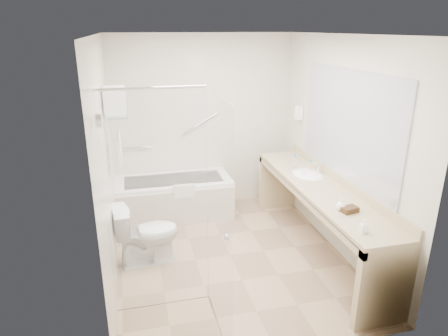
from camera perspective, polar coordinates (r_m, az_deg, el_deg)
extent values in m
plane|color=tan|center=(4.87, 0.85, -12.34)|extent=(3.20, 3.20, 0.00)
cube|color=silver|center=(4.14, 1.04, 18.57)|extent=(2.60, 3.20, 0.10)
cube|color=beige|center=(5.85, -3.03, 6.45)|extent=(2.60, 0.10, 2.50)
cube|color=beige|center=(2.93, 8.89, -7.44)|extent=(2.60, 0.10, 2.50)
cube|color=beige|center=(4.22, -16.42, 0.49)|extent=(0.10, 3.20, 2.50)
cube|color=beige|center=(4.82, 16.09, 2.86)|extent=(0.10, 3.20, 2.50)
cube|color=white|center=(5.75, -7.11, -4.14)|extent=(1.60, 0.70, 0.55)
cube|color=beige|center=(5.44, -6.64, -5.86)|extent=(1.60, 0.02, 0.50)
cube|color=silver|center=(5.36, -5.69, -3.30)|extent=(0.28, 0.06, 0.18)
cylinder|color=silver|center=(5.79, -12.18, 2.83)|extent=(0.40, 0.03, 0.03)
cylinder|color=silver|center=(5.80, -3.44, 6.33)|extent=(0.53, 0.03, 0.33)
cube|color=silver|center=(3.64, -9.37, -5.42)|extent=(0.90, 0.01, 2.10)
cube|color=silver|center=(3.29, -0.81, -7.93)|extent=(0.02, 0.90, 2.10)
cylinder|color=silver|center=(3.34, -10.37, 11.16)|extent=(0.90, 0.02, 0.02)
sphere|color=silver|center=(3.19, 0.34, -9.87)|extent=(0.05, 0.05, 0.05)
cylinder|color=silver|center=(2.92, -17.47, 6.43)|extent=(0.04, 0.10, 0.10)
cube|color=silver|center=(4.44, -15.14, 7.56)|extent=(0.24, 0.55, 0.02)
cylinder|color=silver|center=(4.49, -14.89, 4.82)|extent=(0.02, 0.55, 0.02)
cube|color=silver|center=(4.53, -14.72, 2.86)|extent=(0.03, 0.42, 0.32)
cube|color=silver|center=(4.43, -15.20, 8.27)|extent=(0.22, 0.40, 0.08)
cube|color=silver|center=(4.41, -15.30, 9.36)|extent=(0.22, 0.40, 0.08)
cube|color=silver|center=(4.40, -15.40, 10.46)|extent=(0.22, 0.40, 0.08)
cube|color=tan|center=(4.71, 13.56, -2.80)|extent=(0.55, 2.70, 0.05)
cube|color=tan|center=(4.80, 16.41, -1.66)|extent=(0.03, 2.70, 0.10)
cube|color=tan|center=(4.62, 10.68, -3.75)|extent=(0.04, 2.70, 0.08)
cube|color=tan|center=(3.93, 21.91, -15.58)|extent=(0.55, 0.08, 0.80)
cube|color=tan|center=(5.97, 7.64, -1.98)|extent=(0.55, 0.08, 0.80)
ellipsoid|color=white|center=(5.05, 11.85, -1.17)|extent=(0.40, 0.52, 0.14)
cylinder|color=silver|center=(5.08, 13.41, 0.14)|extent=(0.03, 0.03, 0.14)
cube|color=#A7ABB3|center=(4.62, 17.22, 5.90)|extent=(0.02, 2.00, 1.20)
cube|color=white|center=(5.66, 10.66, 7.78)|extent=(0.08, 0.10, 0.18)
imported|color=white|center=(4.66, -10.98, -9.23)|extent=(0.77, 0.49, 0.71)
cube|color=#442D18|center=(4.12, 17.48, -5.66)|extent=(0.18, 0.14, 0.05)
imported|color=white|center=(3.77, 19.23, -8.31)|extent=(0.06, 0.13, 0.06)
imported|color=white|center=(4.13, 16.35, -5.17)|extent=(0.13, 0.14, 0.10)
cylinder|color=silver|center=(5.01, 12.10, 0.01)|extent=(0.06, 0.06, 0.17)
cylinder|color=blue|center=(4.98, 12.18, 1.05)|extent=(0.03, 0.03, 0.02)
cylinder|color=silver|center=(5.18, 10.11, 0.73)|extent=(0.05, 0.05, 0.16)
cylinder|color=blue|center=(5.15, 10.17, 1.66)|extent=(0.03, 0.03, 0.02)
cylinder|color=silver|center=(5.20, 10.06, 0.87)|extent=(0.06, 0.06, 0.16)
cylinder|color=blue|center=(5.17, 10.12, 1.86)|extent=(0.03, 0.03, 0.02)
cylinder|color=silver|center=(5.06, 10.87, -0.12)|extent=(0.09, 0.09, 0.10)
cylinder|color=silver|center=(4.93, 11.39, -0.75)|extent=(0.07, 0.07, 0.09)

